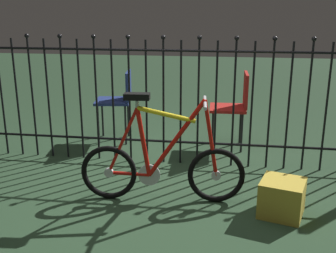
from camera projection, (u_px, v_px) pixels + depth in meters
The scene contains 6 objects.
ground_plane at pixel (165, 198), 3.42m from camera, with size 20.00×20.00×0.00m, color #233B25.
iron_fence at pixel (171, 98), 4.01m from camera, with size 4.45×0.07×1.36m.
bicycle at pixel (162, 165), 3.30m from camera, with size 1.33×0.40×0.90m.
chair_red at pixel (235, 103), 4.50m from camera, with size 0.41×0.40×0.85m.
chair_navy at pixel (119, 97), 4.75m from camera, with size 0.45×0.44×0.83m.
display_crate at pixel (282, 198), 3.11m from camera, with size 0.31×0.31×0.28m, color #B29933.
Camera 1 is at (0.48, -3.08, 1.54)m, focal length 43.83 mm.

